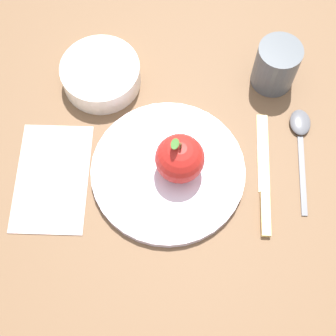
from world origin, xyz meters
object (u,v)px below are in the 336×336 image
Objects in this scene: spoon at (301,134)px; linen_napkin at (52,177)px; cup at (276,64)px; knife at (264,184)px; apple at (180,159)px; dinner_plate at (168,171)px; side_bowl at (101,73)px.

linen_napkin is (0.38, 0.15, -0.00)m from spoon.
knife is at bearing 92.42° from cup.
linen_napkin is at bearing 8.44° from knife.
dinner_plate is at bearing 15.39° from apple.
apple is 1.08× the size of cup.
dinner_plate reaches higher than knife.
apple is 0.22m from spoon.
side_bowl is 0.29m from cup.
linen_napkin is at bearing 79.20° from side_bowl.
apple reaches higher than knife.
cup is (-0.13, -0.20, -0.01)m from apple.
side_bowl is at bearing -100.80° from linen_napkin.
side_bowl is at bearing -7.28° from spoon.
dinner_plate is 1.31× the size of spoon.
spoon is at bearing 119.97° from cup.
spoon is at bearing -117.05° from knife.
side_bowl reaches higher than linen_napkin.
side_bowl is (0.14, -0.15, 0.02)m from dinner_plate.
knife is (-0.01, 0.20, -0.04)m from cup.
side_bowl reaches higher than spoon.
cup is 0.12m from spoon.
side_bowl reaches higher than dinner_plate.
apple is 0.49× the size of linen_napkin.
spoon is (-0.06, 0.10, -0.04)m from cup.
apple reaches higher than spoon.
side_bowl is at bearing 11.06° from cup.
knife is at bearing 154.52° from side_bowl.
cup is at bearing -125.19° from dinner_plate.
spoon is at bearing -159.03° from linen_napkin.
side_bowl is 0.35m from spoon.
dinner_plate is at bearing 133.86° from side_bowl.
dinner_plate is 0.23m from spoon.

